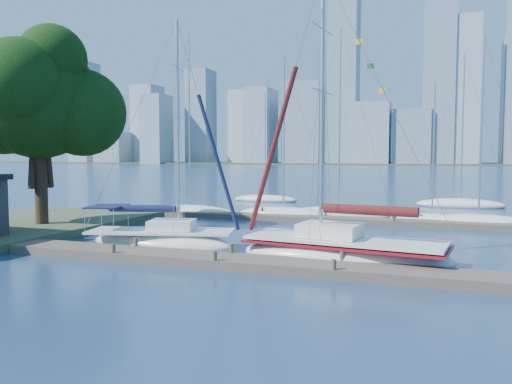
% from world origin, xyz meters
% --- Properties ---
extents(ground, '(700.00, 700.00, 0.00)m').
position_xyz_m(ground, '(0.00, 0.00, 0.00)').
color(ground, '#162D48').
rests_on(ground, ground).
extents(near_dock, '(26.00, 2.00, 0.40)m').
position_xyz_m(near_dock, '(0.00, 0.00, 0.20)').
color(near_dock, '#453C32').
rests_on(near_dock, ground).
extents(far_dock, '(30.00, 1.80, 0.36)m').
position_xyz_m(far_dock, '(2.00, 16.00, 0.18)').
color(far_dock, '#453C32').
rests_on(far_dock, ground).
extents(far_shore, '(800.00, 100.00, 1.50)m').
position_xyz_m(far_shore, '(0.00, 320.00, 0.00)').
color(far_shore, '#38472D').
rests_on(far_shore, ground).
extents(tree, '(9.80, 8.92, 12.64)m').
position_xyz_m(tree, '(-14.69, 5.24, 8.42)').
color(tree, '#2F1E15').
rests_on(tree, ground).
extents(sailboat_navy, '(8.38, 4.51, 12.09)m').
position_xyz_m(sailboat_navy, '(-4.65, 2.71, 0.95)').
color(sailboat_navy, white).
rests_on(sailboat_navy, ground).
extents(sailboat_maroon, '(9.68, 4.23, 13.62)m').
position_xyz_m(sailboat_maroon, '(4.82, 2.32, 0.99)').
color(sailboat_maroon, white).
rests_on(sailboat_maroon, ground).
extents(bg_boat_0, '(7.89, 4.91, 14.98)m').
position_xyz_m(bg_boat_0, '(-10.31, 16.94, 0.29)').
color(bg_boat_0, white).
rests_on(bg_boat_0, ground).
extents(bg_boat_1, '(7.75, 4.12, 12.94)m').
position_xyz_m(bg_boat_1, '(-2.51, 17.67, 0.28)').
color(bg_boat_1, white).
rests_on(bg_boat_1, ground).
extents(bg_boat_2, '(8.08, 3.69, 14.94)m').
position_xyz_m(bg_boat_2, '(1.59, 18.91, 0.30)').
color(bg_boat_2, white).
rests_on(bg_boat_2, ground).
extents(bg_boat_3, '(6.14, 3.08, 10.20)m').
position_xyz_m(bg_boat_3, '(8.46, 18.17, 0.22)').
color(bg_boat_3, white).
rests_on(bg_boat_3, ground).
extents(bg_boat_4, '(7.02, 2.58, 13.22)m').
position_xyz_m(bg_boat_4, '(11.49, 17.59, 0.28)').
color(bg_boat_4, white).
rests_on(bg_boat_4, ground).
extents(bg_boat_6, '(7.22, 4.62, 11.78)m').
position_xyz_m(bg_boat_6, '(-8.32, 30.38, 0.24)').
color(bg_boat_6, white).
rests_on(bg_boat_6, ground).
extents(bg_boat_7, '(8.19, 3.80, 14.59)m').
position_xyz_m(bg_boat_7, '(10.93, 30.61, 0.30)').
color(bg_boat_7, white).
rests_on(bg_boat_7, ground).
extents(skyline, '(501.70, 51.31, 121.84)m').
position_xyz_m(skyline, '(25.24, 290.11, 36.85)').
color(skyline, '#7C90A1').
rests_on(skyline, ground).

